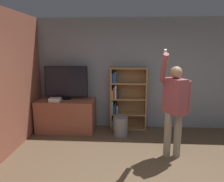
{
  "coord_description": "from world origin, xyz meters",
  "views": [
    {
      "loc": [
        -0.38,
        -2.61,
        1.98
      ],
      "look_at": [
        -0.66,
        1.75,
        1.12
      ],
      "focal_mm": 35.0,
      "sensor_mm": 36.0,
      "label": 1
    }
  ],
  "objects_px": {
    "game_console": "(55,100)",
    "waste_bin": "(121,126)",
    "bookshelf": "(125,100)",
    "television": "(66,82)",
    "person": "(174,104)"
  },
  "relations": [
    {
      "from": "television",
      "to": "person",
      "type": "height_order",
      "value": "person"
    },
    {
      "from": "television",
      "to": "game_console",
      "type": "xyz_separation_m",
      "value": [
        -0.2,
        -0.27,
        -0.37
      ]
    },
    {
      "from": "game_console",
      "to": "television",
      "type": "bearing_deg",
      "value": 53.52
    },
    {
      "from": "television",
      "to": "game_console",
      "type": "bearing_deg",
      "value": -126.48
    },
    {
      "from": "bookshelf",
      "to": "game_console",
      "type": "bearing_deg",
      "value": -165.89
    },
    {
      "from": "game_console",
      "to": "waste_bin",
      "type": "height_order",
      "value": "game_console"
    },
    {
      "from": "game_console",
      "to": "waste_bin",
      "type": "bearing_deg",
      "value": -1.85
    },
    {
      "from": "person",
      "to": "waste_bin",
      "type": "xyz_separation_m",
      "value": [
        -0.97,
        0.95,
        -0.8
      ]
    },
    {
      "from": "television",
      "to": "waste_bin",
      "type": "bearing_deg",
      "value": -13.8
    },
    {
      "from": "game_console",
      "to": "waste_bin",
      "type": "distance_m",
      "value": 1.63
    },
    {
      "from": "television",
      "to": "waste_bin",
      "type": "xyz_separation_m",
      "value": [
        1.32,
        -0.32,
        -0.96
      ]
    },
    {
      "from": "game_console",
      "to": "waste_bin",
      "type": "xyz_separation_m",
      "value": [
        1.52,
        -0.05,
        -0.59
      ]
    },
    {
      "from": "game_console",
      "to": "bookshelf",
      "type": "bearing_deg",
      "value": 14.11
    },
    {
      "from": "bookshelf",
      "to": "waste_bin",
      "type": "xyz_separation_m",
      "value": [
        -0.09,
        -0.45,
        -0.51
      ]
    },
    {
      "from": "bookshelf",
      "to": "waste_bin",
      "type": "distance_m",
      "value": 0.69
    }
  ]
}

